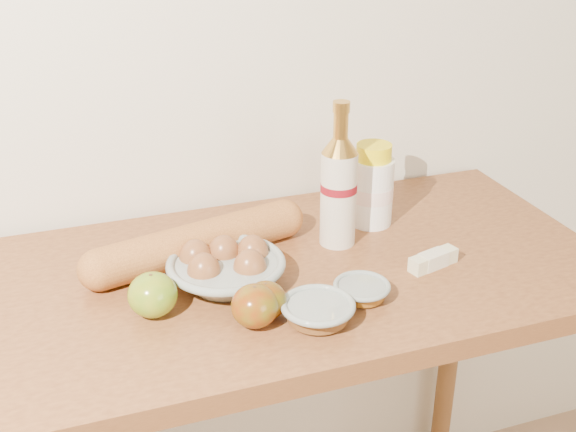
# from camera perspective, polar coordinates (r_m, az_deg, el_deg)

# --- Properties ---
(back_wall) EXTENTS (3.50, 0.02, 2.60)m
(back_wall) POSITION_cam_1_polar(r_m,az_deg,el_deg) (1.48, -4.78, 15.71)
(back_wall) COLOR silver
(back_wall) RESTS_ON ground
(table) EXTENTS (1.20, 0.60, 0.90)m
(table) POSITION_cam_1_polar(r_m,az_deg,el_deg) (1.38, -0.41, -8.61)
(table) COLOR #955A30
(table) RESTS_ON ground
(bourbon_bottle) EXTENTS (0.08, 0.08, 0.28)m
(bourbon_bottle) POSITION_cam_1_polar(r_m,az_deg,el_deg) (1.36, 4.03, 2.22)
(bourbon_bottle) COLOR beige
(bourbon_bottle) RESTS_ON table
(cream_bottle) EXTENTS (0.11, 0.11, 0.17)m
(cream_bottle) POSITION_cam_1_polar(r_m,az_deg,el_deg) (1.46, 6.66, 2.27)
(cream_bottle) COLOR white
(cream_bottle) RESTS_ON table
(egg_bowl) EXTENTS (0.24, 0.24, 0.07)m
(egg_bowl) POSITION_cam_1_polar(r_m,az_deg,el_deg) (1.26, -4.93, -4.06)
(egg_bowl) COLOR gray
(egg_bowl) RESTS_ON table
(baguette) EXTENTS (0.45, 0.18, 0.07)m
(baguette) POSITION_cam_1_polar(r_m,az_deg,el_deg) (1.33, -7.14, -2.08)
(baguette) COLOR #C77C3C
(baguette) RESTS_ON table
(apple_yellowgreen) EXTENTS (0.11, 0.11, 0.07)m
(apple_yellowgreen) POSITION_cam_1_polar(r_m,az_deg,el_deg) (1.19, -10.65, -6.14)
(apple_yellowgreen) COLOR #9C991F
(apple_yellowgreen) RESTS_ON table
(apple_redgreen_front) EXTENTS (0.09, 0.09, 0.06)m
(apple_redgreen_front) POSITION_cam_1_polar(r_m,az_deg,el_deg) (1.17, -1.76, -6.68)
(apple_redgreen_front) COLOR maroon
(apple_redgreen_front) RESTS_ON table
(apple_redgreen_right) EXTENTS (0.08, 0.08, 0.07)m
(apple_redgreen_right) POSITION_cam_1_polar(r_m,az_deg,el_deg) (1.15, -2.64, -7.12)
(apple_redgreen_right) COLOR #990C08
(apple_redgreen_right) RESTS_ON table
(sugar_bowl) EXTENTS (0.15, 0.15, 0.03)m
(sugar_bowl) POSITION_cam_1_polar(r_m,az_deg,el_deg) (1.16, 2.37, -7.50)
(sugar_bowl) COLOR gray
(sugar_bowl) RESTS_ON table
(syrup_bowl) EXTENTS (0.13, 0.13, 0.03)m
(syrup_bowl) POSITION_cam_1_polar(r_m,az_deg,el_deg) (1.23, 5.83, -5.86)
(syrup_bowl) COLOR gray
(syrup_bowl) RESTS_ON table
(butter_stick) EXTENTS (0.10, 0.05, 0.03)m
(butter_stick) POSITION_cam_1_polar(r_m,az_deg,el_deg) (1.34, 11.40, -3.42)
(butter_stick) COLOR beige
(butter_stick) RESTS_ON table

